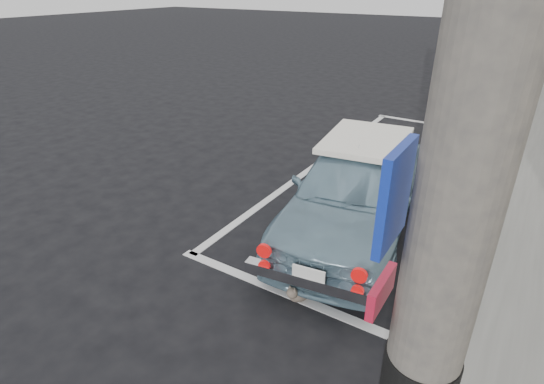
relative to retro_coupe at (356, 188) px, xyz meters
The scene contains 6 objects.
ground 1.38m from the retro_coupe, 114.97° to the right, with size 80.00×80.00×0.00m, color black.
pline_rear 1.73m from the retro_coupe, 90.67° to the right, with size 3.00×0.12×0.01m, color silver.
pline_front 5.42m from the retro_coupe, 90.20° to the left, with size 3.00×0.12×0.01m, color silver.
pline_side 2.44m from the retro_coupe, 126.95° to the left, with size 0.12×7.00×0.01m, color silver.
retro_coupe is the anchor object (origin of this frame).
cat 1.70m from the retro_coupe, 87.07° to the right, with size 0.26×0.44×0.24m.
Camera 1 is at (2.21, -3.61, 3.01)m, focal length 28.00 mm.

